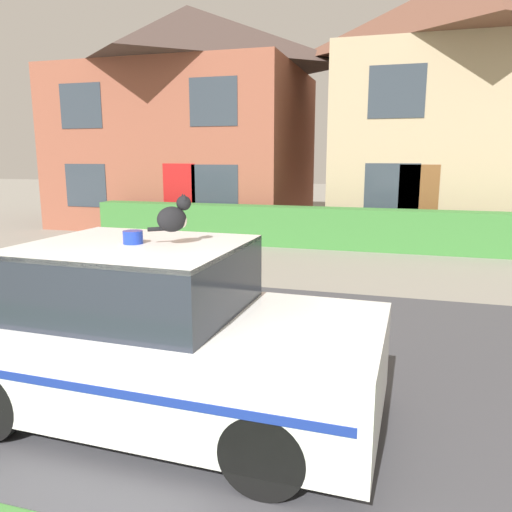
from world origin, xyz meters
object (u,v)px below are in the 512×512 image
at_px(house_right, 472,101).
at_px(house_left, 190,115).
at_px(police_car, 157,336).
at_px(cat, 174,217).

bearing_deg(house_right, house_left, -178.21).
bearing_deg(house_left, house_right, 1.79).
bearing_deg(police_car, house_right, 74.94).
xyz_separation_m(police_car, house_right, (3.86, 12.94, 3.18)).
bearing_deg(house_left, cat, -66.96).
xyz_separation_m(police_car, house_left, (-5.18, 12.66, 2.93)).
relative_size(police_car, house_left, 0.48).
bearing_deg(house_right, cat, -105.91).
relative_size(cat, house_left, 0.05).
bearing_deg(cat, house_left, 75.43).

